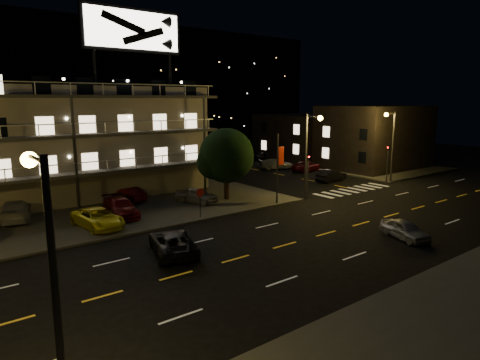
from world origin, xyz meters
TOP-DOWN VIEW (x-y plane):
  - ground at (0.00, 0.00)m, footprint 140.00×140.00m
  - curb_nw at (-14.00, 20.00)m, footprint 44.00×24.00m
  - curb_ne at (30.00, 20.00)m, footprint 16.00×24.00m
  - motel at (-9.94, 23.88)m, footprint 28.00×13.80m
  - side_bldg_front at (29.99, 16.00)m, footprint 14.06×10.00m
  - side_bldg_back at (29.99, 28.00)m, footprint 14.06×12.00m
  - hill_backdrop at (-5.94, 68.78)m, footprint 120.00×25.00m
  - streetlight_nc at (8.50, 7.94)m, footprint 0.44×1.92m
  - streetlight_ne at (22.14, 8.30)m, footprint 1.92×0.44m
  - streetlight_s at (-18.00, -7.94)m, footprint 0.44×1.92m
  - signal_nw at (9.00, 8.50)m, footprint 0.20×0.27m
  - signal_ne at (22.00, 8.50)m, footprint 0.27×0.20m
  - banner_north at (5.09, 8.40)m, footprint 0.83×0.16m
  - stop_sign at (-3.00, 8.57)m, footprint 0.91×0.11m
  - tree at (2.36, 12.50)m, footprint 5.25×5.06m
  - lot_car_2 at (-10.33, 10.87)m, footprint 2.88×5.22m
  - lot_car_3 at (-7.83, 12.77)m, footprint 2.52×5.14m
  - lot_car_4 at (-0.61, 12.99)m, footprint 3.00×4.34m
  - lot_car_7 at (-14.70, 16.63)m, footprint 3.29×5.65m
  - lot_car_8 at (-6.92, 15.41)m, footprint 1.55×3.73m
  - lot_car_9 at (-5.22, 17.23)m, footprint 2.02×4.08m
  - side_car_0 at (17.62, 12.81)m, footprint 4.18×1.63m
  - side_car_1 at (20.57, 19.58)m, footprint 5.22×3.35m
  - side_car_2 at (18.70, 23.55)m, footprint 4.97×3.40m
  - side_car_3 at (23.03, 31.14)m, footprint 3.99×1.73m
  - road_car_east at (5.37, -3.97)m, footprint 2.51×4.01m
  - road_car_west at (-8.48, 3.11)m, footprint 3.82×5.63m

SIDE VIEW (x-z plane):
  - ground at x=0.00m, z-range 0.00..0.00m
  - curb_nw at x=-14.00m, z-range 0.00..0.15m
  - curb_ne at x=30.00m, z-range 0.00..0.15m
  - road_car_east at x=5.37m, z-range 0.00..1.27m
  - side_car_2 at x=18.70m, z-range 0.00..1.34m
  - side_car_3 at x=23.03m, z-range 0.00..1.34m
  - side_car_1 at x=20.57m, z-range 0.00..1.34m
  - side_car_0 at x=17.62m, z-range 0.00..1.36m
  - road_car_west at x=-8.48m, z-range 0.00..1.43m
  - lot_car_8 at x=-6.92m, z-range 0.15..1.41m
  - lot_car_9 at x=-5.22m, z-range 0.15..1.44m
  - lot_car_4 at x=-0.61m, z-range 0.15..1.52m
  - lot_car_2 at x=-10.33m, z-range 0.15..1.54m
  - lot_car_3 at x=-7.83m, z-range 0.15..1.59m
  - lot_car_7 at x=-14.70m, z-range 0.15..1.69m
  - stop_sign at x=-3.00m, z-range 0.41..3.01m
  - signal_nw at x=9.00m, z-range 0.27..4.87m
  - signal_ne at x=22.00m, z-range 0.27..4.87m
  - banner_north at x=5.09m, z-range 0.23..6.63m
  - side_bldg_back at x=29.99m, z-range 0.00..7.00m
  - tree at x=2.36m, z-range 0.77..7.38m
  - side_bldg_front at x=29.99m, z-range 0.00..8.50m
  - streetlight_nc at x=8.50m, z-range 0.96..8.96m
  - streetlight_ne at x=22.14m, z-range 0.96..8.96m
  - streetlight_s at x=-18.00m, z-range 0.96..8.96m
  - motel at x=-9.94m, z-range -3.71..14.39m
  - hill_backdrop at x=-5.94m, z-range -0.45..23.55m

